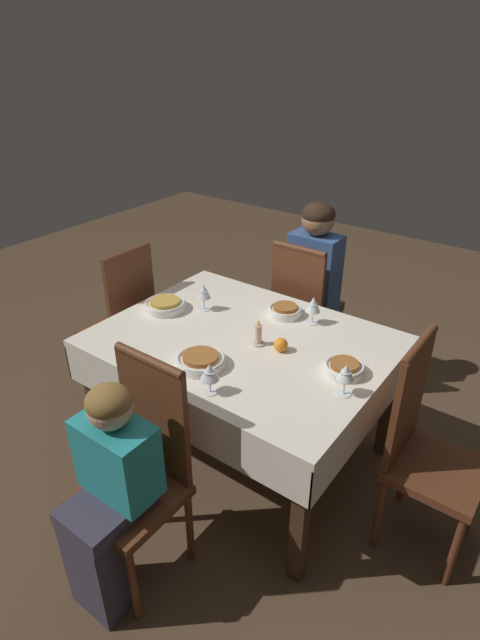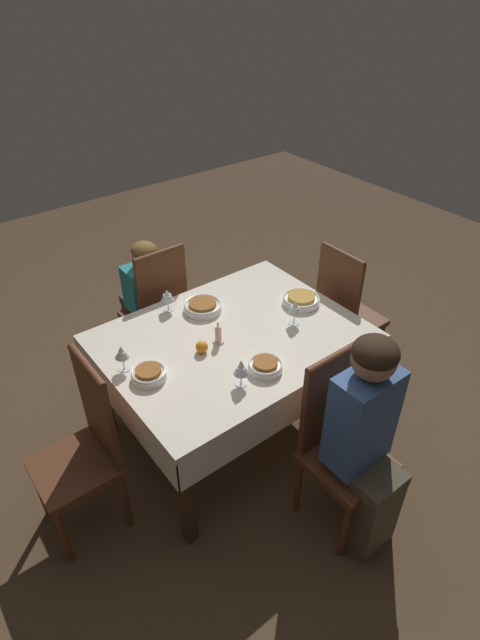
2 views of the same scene
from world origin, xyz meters
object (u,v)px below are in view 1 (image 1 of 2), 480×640
at_px(dining_table, 243,353).
at_px(bowl_east, 165,305).
at_px(chair_north, 141,466).
at_px(person_adult_denim, 317,283).
at_px(wine_glass_north, 210,373).
at_px(chair_south, 303,313).
at_px(chair_west, 424,444).
at_px(chair_east, 124,320).
at_px(wine_glass_south, 313,305).
at_px(bowl_north, 201,360).
at_px(wine_glass_east, 204,292).
at_px(wine_glass_west, 346,373).
at_px(orange_fruit, 281,345).
at_px(candle_centerpiece, 258,336).
at_px(person_child_teal, 108,492).
at_px(bowl_west, 344,368).
at_px(bowl_south, 285,310).

relative_size(dining_table, bowl_east, 6.22).
distance_m(chair_north, person_adult_denim, 1.66).
bearing_deg(wine_glass_north, chair_south, -79.07).
bearing_deg(chair_south, chair_west, 144.34).
distance_m(chair_west, wine_glass_north, 0.94).
distance_m(chair_east, wine_glass_south, 1.19).
height_order(bowl_north, wine_glass_east, wine_glass_east).
height_order(wine_glass_west, orange_fruit, wine_glass_west).
xyz_separation_m(chair_west, candle_centerpiece, (0.82, 0.04, 0.25)).
bearing_deg(bowl_east, wine_glass_north, 147.39).
distance_m(person_child_teal, candle_centerpiece, 0.95).
bearing_deg(bowl_east, chair_west, -178.36).
xyz_separation_m(chair_west, bowl_east, (1.42, 0.04, 0.23)).
xyz_separation_m(chair_south, wine_glass_north, (-0.23, 1.17, 0.30)).
relative_size(bowl_west, orange_fruit, 2.63).
relative_size(chair_north, wine_glass_west, 6.94).
bearing_deg(chair_north, bowl_south, 90.73).
distance_m(wine_glass_north, orange_fruit, 0.45).
bearing_deg(bowl_west, bowl_north, 31.05).
height_order(person_child_teal, wine_glass_north, person_child_teal).
xyz_separation_m(wine_glass_west, bowl_east, (1.10, -0.11, -0.08)).
distance_m(chair_west, bowl_west, 0.45).
relative_size(person_adult_denim, bowl_north, 5.41).
bearing_deg(bowl_north, bowl_east, -30.54).
distance_m(bowl_west, orange_fruit, 0.32).
bearing_deg(chair_east, candle_centerpiece, 88.71).
distance_m(person_adult_denim, person_child_teal, 1.82).
bearing_deg(bowl_west, person_child_teal, 63.27).
height_order(dining_table, chair_west, chair_west).
bearing_deg(bowl_west, wine_glass_north, 49.76).
relative_size(wine_glass_north, bowl_east, 0.63).
bearing_deg(bowl_west, person_adult_denim, -55.22).
xyz_separation_m(chair_west, wine_glass_north, (0.76, 0.46, 0.30)).
height_order(dining_table, person_adult_denim, person_adult_denim).
bearing_deg(bowl_south, wine_glass_west, 141.57).
xyz_separation_m(chair_east, bowl_east, (-0.39, 0.03, 0.23)).
bearing_deg(wine_glass_west, candle_centerpiece, -12.85).
bearing_deg(orange_fruit, chair_west, -178.10).
bearing_deg(chair_south, wine_glass_east, 67.11).
height_order(person_child_teal, bowl_north, person_child_teal).
bearing_deg(bowl_north, chair_south, -86.22).
xyz_separation_m(wine_glass_north, orange_fruit, (-0.06, -0.44, -0.06)).
bearing_deg(wine_glass_east, chair_south, -112.89).
distance_m(wine_glass_south, orange_fruit, 0.33).
bearing_deg(chair_east, wine_glass_west, 84.80).
height_order(chair_south, bowl_west, chair_south).
bearing_deg(chair_west, bowl_south, 71.74).
bearing_deg(bowl_north, wine_glass_east, -51.61).
xyz_separation_m(bowl_west, wine_glass_east, (0.87, -0.10, 0.08)).
bearing_deg(chair_east, bowl_east, 86.17).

